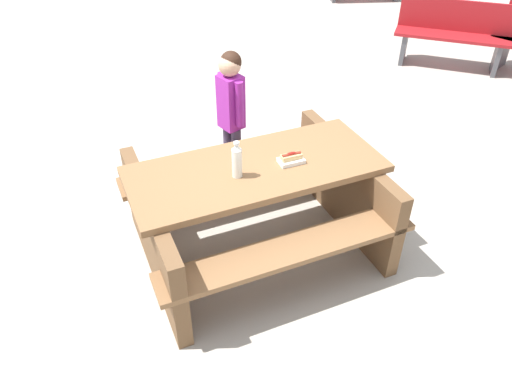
{
  "coord_description": "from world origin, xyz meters",
  "views": [
    {
      "loc": [
        -1.23,
        -2.59,
        2.65
      ],
      "look_at": [
        0.0,
        0.0,
        0.52
      ],
      "focal_mm": 34.41,
      "sensor_mm": 36.0,
      "label": 1
    }
  ],
  "objects": [
    {
      "name": "child_in_coat",
      "position": [
        0.2,
        0.92,
        0.79
      ],
      "size": [
        0.21,
        0.3,
        1.23
      ],
      "color": "#3F334C",
      "rests_on": "ground"
    },
    {
      "name": "picnic_table",
      "position": [
        0.0,
        0.0,
        0.44
      ],
      "size": [
        1.85,
        1.47,
        0.75
      ],
      "color": "brown",
      "rests_on": "ground"
    },
    {
      "name": "park_bench_mid",
      "position": [
        3.98,
        2.19,
        0.45
      ],
      "size": [
        1.34,
        1.35,
        0.85
      ],
      "color": "maroon",
      "rests_on": "ground"
    },
    {
      "name": "ground_plane",
      "position": [
        0.0,
        0.0,
        0.0
      ],
      "size": [
        30.0,
        30.0,
        0.0
      ],
      "primitive_type": "plane",
      "color": "#ADA599",
      "rests_on": "ground"
    },
    {
      "name": "hotdog_tray",
      "position": [
        0.24,
        -0.06,
        0.78
      ],
      "size": [
        0.19,
        0.12,
        0.08
      ],
      "color": "white",
      "rests_on": "picnic_table"
    },
    {
      "name": "soda_bottle",
      "position": [
        -0.17,
        -0.05,
        0.87
      ],
      "size": [
        0.07,
        0.07,
        0.27
      ],
      "color": "silver",
      "rests_on": "picnic_table"
    }
  ]
}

